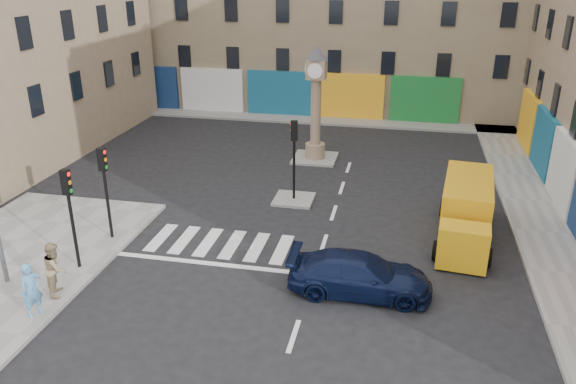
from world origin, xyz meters
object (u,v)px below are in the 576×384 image
(clock_pillar, at_px, (316,97))
(pedestrian_tan, at_px, (56,268))
(yellow_van, at_px, (466,211))
(traffic_light_left_near, at_px, (69,203))
(traffic_light_left_far, at_px, (105,179))
(traffic_light_island, at_px, (294,147))
(navy_sedan, at_px, (360,275))
(pedestrian_blue, at_px, (32,290))

(clock_pillar, bearing_deg, pedestrian_tan, -111.16)
(pedestrian_tan, bearing_deg, yellow_van, -84.30)
(traffic_light_left_near, height_order, yellow_van, traffic_light_left_near)
(traffic_light_left_near, bearing_deg, pedestrian_tan, -80.01)
(pedestrian_tan, bearing_deg, clock_pillar, -44.32)
(traffic_light_left_far, relative_size, yellow_van, 0.59)
(traffic_light_island, relative_size, pedestrian_tan, 2.01)
(clock_pillar, height_order, navy_sedan, clock_pillar)
(traffic_light_left_near, bearing_deg, navy_sedan, 3.32)
(traffic_light_left_far, xyz_separation_m, traffic_light_island, (6.30, 5.40, -0.03))
(traffic_light_island, height_order, yellow_van, traffic_light_island)
(navy_sedan, height_order, yellow_van, yellow_van)
(navy_sedan, height_order, pedestrian_blue, pedestrian_blue)
(traffic_light_island, distance_m, yellow_van, 7.85)
(traffic_light_island, bearing_deg, pedestrian_blue, -119.14)
(traffic_light_left_near, height_order, pedestrian_tan, traffic_light_left_near)
(navy_sedan, bearing_deg, clock_pillar, 14.41)
(traffic_light_left_near, bearing_deg, pedestrian_blue, -84.22)
(traffic_light_left_far, xyz_separation_m, pedestrian_blue, (0.30, -5.36, -1.59))
(yellow_van, bearing_deg, traffic_light_left_far, -160.38)
(traffic_light_left_near, relative_size, pedestrian_tan, 2.01)
(clock_pillar, relative_size, navy_sedan, 1.28)
(traffic_light_left_near, height_order, clock_pillar, clock_pillar)
(traffic_light_left_near, distance_m, traffic_light_left_far, 2.40)
(traffic_light_left_far, distance_m, pedestrian_blue, 5.60)
(pedestrian_tan, bearing_deg, traffic_light_left_near, -13.17)
(traffic_light_island, bearing_deg, yellow_van, -15.91)
(pedestrian_blue, height_order, pedestrian_tan, pedestrian_tan)
(clock_pillar, height_order, pedestrian_blue, clock_pillar)
(navy_sedan, height_order, pedestrian_tan, pedestrian_tan)
(yellow_van, bearing_deg, clock_pillar, 138.59)
(traffic_light_left_far, xyz_separation_m, navy_sedan, (9.98, -1.82, -1.93))
(navy_sedan, distance_m, yellow_van, 6.34)
(pedestrian_blue, bearing_deg, pedestrian_tan, 28.12)
(navy_sedan, bearing_deg, traffic_light_left_far, 78.51)
(traffic_light_left_near, height_order, traffic_light_island, traffic_light_left_near)
(yellow_van, bearing_deg, navy_sedan, -120.04)
(traffic_light_left_far, height_order, yellow_van, traffic_light_left_far)
(navy_sedan, xyz_separation_m, pedestrian_tan, (-9.68, -2.28, 0.38))
(traffic_light_left_near, xyz_separation_m, navy_sedan, (9.98, 0.58, -1.93))
(clock_pillar, height_order, pedestrian_tan, clock_pillar)
(traffic_light_island, relative_size, clock_pillar, 0.61)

